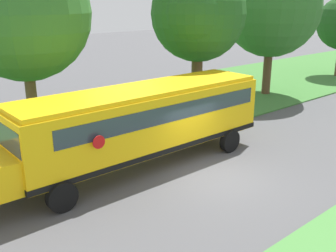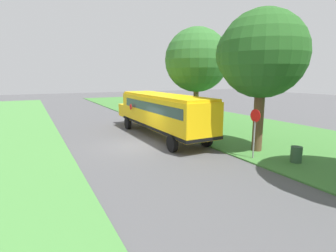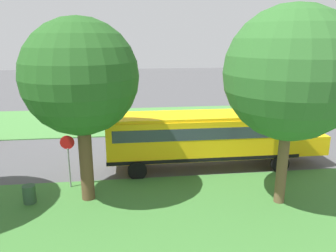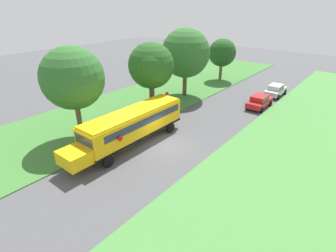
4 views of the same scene
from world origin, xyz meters
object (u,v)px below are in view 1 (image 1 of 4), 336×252
at_px(oak_tree_far_end, 273,7).
at_px(oak_tree_beside_bus, 23,13).
at_px(stop_sign, 227,90).
at_px(oak_tree_roadside_mid, 198,14).
at_px(trash_bin, 226,103).
at_px(school_bus, 138,120).

bearing_deg(oak_tree_far_end, oak_tree_beside_bus, -91.39).
relative_size(oak_tree_beside_bus, stop_sign, 3.14).
bearing_deg(oak_tree_beside_bus, oak_tree_far_end, 88.61).
relative_size(oak_tree_roadside_mid, oak_tree_far_end, 0.90).
relative_size(stop_sign, trash_bin, 3.04).
distance_m(stop_sign, trash_bin, 2.47).
distance_m(oak_tree_far_end, stop_sign, 8.27).
height_order(oak_tree_roadside_mid, trash_bin, oak_tree_roadside_mid).
distance_m(oak_tree_roadside_mid, oak_tree_far_end, 8.06).
bearing_deg(stop_sign, school_bus, -75.30).
bearing_deg(oak_tree_beside_bus, stop_sign, 74.40).
distance_m(oak_tree_beside_bus, stop_sign, 10.77).
relative_size(oak_tree_beside_bus, trash_bin, 9.57).
relative_size(school_bus, stop_sign, 4.53).
height_order(school_bus, trash_bin, school_bus).
distance_m(oak_tree_beside_bus, oak_tree_far_end, 16.39).
bearing_deg(oak_tree_far_end, school_bus, -73.39).
xyz_separation_m(oak_tree_beside_bus, trash_bin, (1.26, 11.16, -5.37)).
bearing_deg(oak_tree_roadside_mid, oak_tree_beside_bus, -100.10).
bearing_deg(trash_bin, school_bus, -69.33).
bearing_deg(school_bus, stop_sign, 104.70).
height_order(school_bus, stop_sign, school_bus).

